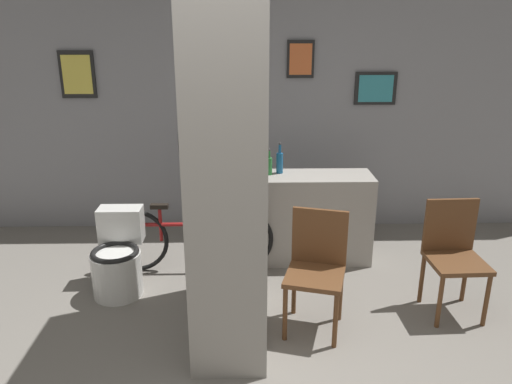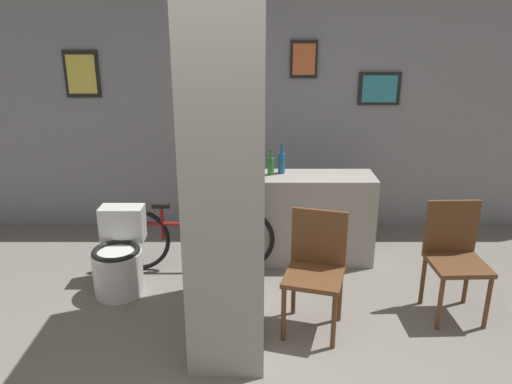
% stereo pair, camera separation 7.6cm
% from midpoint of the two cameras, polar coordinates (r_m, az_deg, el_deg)
% --- Properties ---
extents(ground_plane, '(14.00, 14.00, 0.00)m').
position_cam_midpoint_polar(ground_plane, '(3.50, -2.98, -20.50)').
color(ground_plane, slate).
extents(wall_back, '(8.00, 0.09, 2.60)m').
position_cam_midpoint_polar(wall_back, '(5.41, -1.83, 9.19)').
color(wall_back, gray).
rests_on(wall_back, ground_plane).
extents(pillar_center, '(0.53, 1.22, 2.60)m').
position_cam_midpoint_polar(pillar_center, '(3.44, -2.72, 3.34)').
color(pillar_center, gray).
rests_on(pillar_center, ground_plane).
extents(counter_shelf, '(1.24, 0.44, 0.86)m').
position_cam_midpoint_polar(counter_shelf, '(4.83, 6.32, -2.97)').
color(counter_shelf, gray).
rests_on(counter_shelf, ground_plane).
extents(toilet, '(0.42, 0.58, 0.69)m').
position_cam_midpoint_polar(toilet, '(4.47, -14.91, -7.42)').
color(toilet, silver).
rests_on(toilet, ground_plane).
extents(chair_near_pillar, '(0.51, 0.51, 0.91)m').
position_cam_midpoint_polar(chair_near_pillar, '(3.77, 7.40, -8.33)').
color(chair_near_pillar, brown).
rests_on(chair_near_pillar, ground_plane).
extents(chair_by_doorway, '(0.43, 0.43, 0.91)m').
position_cam_midpoint_polar(chair_by_doorway, '(4.23, 22.22, -6.53)').
color(chair_by_doorway, brown).
rests_on(chair_by_doorway, ground_plane).
extents(bicycle, '(1.58, 0.42, 0.66)m').
position_cam_midpoint_polar(bicycle, '(4.66, -7.17, -5.25)').
color(bicycle, black).
rests_on(bicycle, ground_plane).
extents(bottle_tall, '(0.06, 0.06, 0.30)m').
position_cam_midpoint_polar(bottle_tall, '(4.71, 3.39, 3.45)').
color(bottle_tall, '#19598C').
rests_on(bottle_tall, counter_shelf).
extents(bottle_short, '(0.06, 0.06, 0.25)m').
position_cam_midpoint_polar(bottle_short, '(4.66, 2.15, 3.08)').
color(bottle_short, '#267233').
rests_on(bottle_short, counter_shelf).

